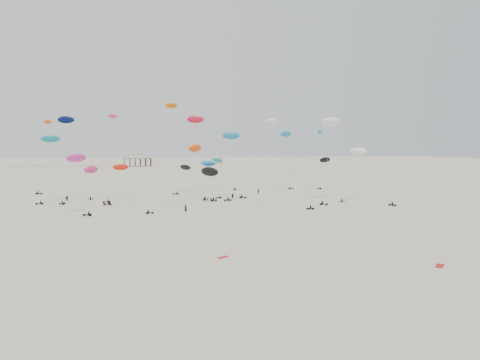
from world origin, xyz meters
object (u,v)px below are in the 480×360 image
object	(u,v)px
pavilion_small	(217,160)
rig_4	(233,147)
pavilion_main	(138,161)
rig_0	(365,162)
rig_9	(117,175)
spectator_0	(186,213)

from	to	relation	value
pavilion_small	rig_4	xyz separation A→B (m)	(-55.04, -266.70, 11.49)
pavilion_small	pavilion_main	bearing A→B (deg)	-156.80
rig_0	rig_4	world-z (taller)	rig_4
pavilion_main	rig_0	xyz separation A→B (m)	(45.70, -259.78, 6.91)
pavilion_main	pavilion_small	world-z (taller)	pavilion_main
pavilion_main	rig_4	xyz separation A→B (m)	(14.96, -236.70, 10.75)
pavilion_main	rig_9	world-z (taller)	rig_9
rig_0	spectator_0	xyz separation A→B (m)	(-49.86, -6.44, -11.13)
rig_0	rig_9	bearing A→B (deg)	-28.19
pavilion_small	spectator_0	bearing A→B (deg)	-104.05
rig_4	pavilion_main	bearing A→B (deg)	-140.54
rig_4	spectator_0	size ratio (longest dim) A/B	8.67
pavilion_main	rig_4	bearing A→B (deg)	-86.38
pavilion_small	rig_9	xyz separation A→B (m)	(-88.80, -265.76, 3.60)
pavilion_small	rig_4	distance (m)	272.56
pavilion_main	rig_0	distance (m)	263.86
pavilion_small	rig_9	distance (m)	280.23
rig_0	rig_4	size ratio (longest dim) A/B	0.84
pavilion_small	rig_0	bearing A→B (deg)	-94.79
spectator_0	pavilion_main	bearing A→B (deg)	-52.10
rig_9	spectator_0	bearing A→B (deg)	-147.38
rig_9	pavilion_small	bearing A→B (deg)	-11.53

